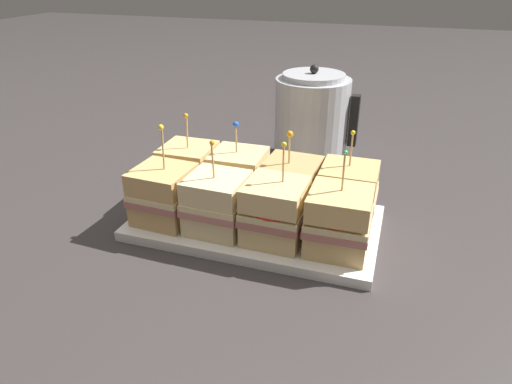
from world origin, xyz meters
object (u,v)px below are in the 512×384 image
(serving_platter, at_px, (256,223))
(sandwich_front_center_right, at_px, (275,212))
(sandwich_front_far_left, at_px, (164,194))
(kettle_steel, at_px, (312,119))
(sandwich_front_center_left, at_px, (217,203))
(sandwich_back_far_right, at_px, (348,194))
(sandwich_back_center_right, at_px, (291,187))
(sandwich_front_far_right, at_px, (339,221))
(sandwich_back_far_left, at_px, (189,171))
(sandwich_back_center_left, at_px, (238,178))

(serving_platter, bearing_deg, sandwich_front_center_right, -45.99)
(serving_platter, height_order, sandwich_front_far_left, sandwich_front_far_left)
(kettle_steel, bearing_deg, sandwich_front_center_left, -101.24)
(sandwich_back_far_right, bearing_deg, kettle_steel, 113.60)
(sandwich_back_far_right, bearing_deg, sandwich_back_center_right, -179.92)
(sandwich_back_center_right, bearing_deg, sandwich_front_far_right, -44.34)
(sandwich_front_center_left, bearing_deg, sandwich_front_center_right, -0.18)
(sandwich_front_far_right, relative_size, sandwich_back_far_right, 1.02)
(sandwich_front_center_right, height_order, sandwich_back_center_right, sandwich_front_center_right)
(sandwich_front_far_right, relative_size, sandwich_back_center_right, 1.07)
(sandwich_front_far_left, bearing_deg, sandwich_back_center_right, 25.97)
(sandwich_back_far_left, bearing_deg, sandwich_front_center_right, -26.46)
(sandwich_front_center_left, relative_size, sandwich_back_center_right, 1.04)
(serving_platter, relative_size, sandwich_back_center_right, 2.74)
(sandwich_front_center_right, relative_size, sandwich_back_center_right, 1.07)
(sandwich_front_center_right, bearing_deg, serving_platter, 134.01)
(serving_platter, height_order, kettle_steel, kettle_steel)
(sandwich_back_center_left, distance_m, sandwich_back_far_right, 0.21)
(sandwich_front_center_left, height_order, sandwich_back_center_right, sandwich_front_center_left)
(sandwich_back_far_left, xyz_separation_m, sandwich_back_far_right, (0.31, -0.00, -0.00))
(sandwich_front_far_right, distance_m, sandwich_back_center_right, 0.14)
(sandwich_front_far_right, bearing_deg, sandwich_back_far_left, 162.04)
(sandwich_front_far_left, bearing_deg, sandwich_back_far_right, 18.08)
(sandwich_back_center_right, distance_m, kettle_steel, 0.30)
(sandwich_front_far_left, height_order, sandwich_front_far_right, sandwich_front_far_left)
(sandwich_front_center_left, relative_size, sandwich_back_far_right, 0.99)
(sandwich_front_center_right, relative_size, sandwich_back_far_right, 1.02)
(sandwich_front_far_left, distance_m, sandwich_front_far_right, 0.31)
(sandwich_front_center_left, distance_m, sandwich_back_center_left, 0.10)
(sandwich_front_center_right, xyz_separation_m, sandwich_back_far_left, (-0.21, 0.10, 0.00))
(sandwich_back_center_left, relative_size, sandwich_back_center_right, 1.02)
(sandwich_front_far_right, height_order, kettle_steel, kettle_steel)
(serving_platter, distance_m, sandwich_front_center_right, 0.09)
(serving_platter, distance_m, sandwich_front_far_right, 0.17)
(serving_platter, relative_size, sandwich_back_center_left, 2.70)
(sandwich_front_center_right, bearing_deg, sandwich_front_center_left, 179.82)
(sandwich_front_far_left, xyz_separation_m, sandwich_front_far_right, (0.31, 0.00, 0.00))
(sandwich_back_center_left, bearing_deg, sandwich_front_center_right, -45.41)
(serving_platter, height_order, sandwich_front_center_left, sandwich_front_center_left)
(sandwich_front_center_left, bearing_deg, sandwich_back_center_left, 89.47)
(serving_platter, bearing_deg, sandwich_front_far_left, -161.78)
(sandwich_front_far_right, bearing_deg, kettle_steel, 108.03)
(sandwich_back_far_left, height_order, sandwich_back_far_right, sandwich_back_far_left)
(sandwich_front_center_right, xyz_separation_m, sandwich_back_center_left, (-0.10, 0.10, 0.00))
(sandwich_front_center_left, height_order, sandwich_front_far_right, sandwich_front_far_right)
(sandwich_front_center_right, height_order, sandwich_back_far_left, sandwich_front_center_right)
(sandwich_back_center_left, bearing_deg, sandwich_back_far_right, -0.47)
(sandwich_front_far_right, bearing_deg, sandwich_front_far_left, -179.80)
(kettle_steel, bearing_deg, sandwich_back_center_left, -104.87)
(sandwich_front_center_right, bearing_deg, kettle_steel, 93.50)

